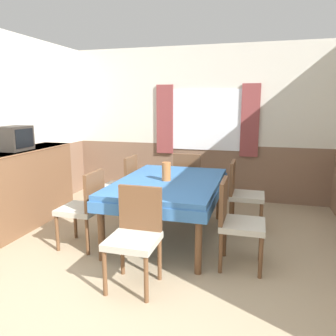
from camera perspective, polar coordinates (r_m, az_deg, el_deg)
ground_plane at (r=2.80m, az=-11.22°, el=-25.32°), size 16.00×16.00×0.00m
wall_back at (r=5.72m, az=5.06°, el=7.66°), size 4.83×0.09×2.60m
wall_left at (r=5.04m, az=-25.54°, el=6.10°), size 0.05×4.01×2.60m
dining_table at (r=4.03m, az=0.18°, el=-3.51°), size 1.23×1.80×0.73m
chair_head_window at (r=5.13m, az=3.59°, el=-1.80°), size 0.44×0.44×0.91m
chair_right_near at (r=3.42m, az=11.76°, el=-8.79°), size 0.44×0.44×0.91m
chair_right_far at (r=4.45m, az=12.78°, el=-4.10°), size 0.44×0.44×0.91m
chair_head_near at (r=3.04m, az=-5.70°, el=-11.16°), size 0.44×0.44×0.91m
chair_left_far at (r=4.84m, az=-7.89°, el=-2.71°), size 0.44×0.44×0.91m
chair_left_near at (r=3.90m, az=-14.28°, el=-6.35°), size 0.44×0.44×0.91m
sideboard at (r=4.89m, az=-23.44°, el=-3.00°), size 0.46×1.57×1.05m
tv at (r=4.69m, az=-25.04°, el=4.70°), size 0.29×0.40×0.32m
vase at (r=3.96m, az=-0.24°, el=-0.61°), size 0.11×0.11×0.22m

